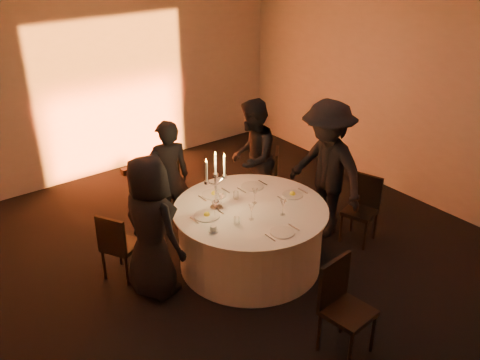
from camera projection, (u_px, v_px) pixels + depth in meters
floor at (250, 263)px, 6.50m from camera, size 7.00×7.00×0.00m
ceiling at (253, 7)px, 5.17m from camera, size 7.00×7.00×0.00m
wall_back at (111, 80)px, 8.33m from camera, size 7.00×0.00×7.00m
wall_right at (419, 99)px, 7.47m from camera, size 0.00×7.00×7.00m
uplighter_fixture at (129, 170)px, 8.76m from camera, size 0.25×0.12×0.10m
banquet_table at (250, 236)px, 6.33m from camera, size 1.80×1.80×0.77m
chair_left at (118, 243)px, 6.03m from camera, size 0.50×0.50×0.85m
chair_back_left at (161, 187)px, 7.07m from camera, size 0.53×0.53×1.01m
chair_back_right at (269, 176)px, 7.57m from camera, size 0.54×0.54×0.88m
chair_right at (363, 205)px, 6.81m from camera, size 0.48×0.48×0.87m
chair_front at (342, 302)px, 5.01m from camera, size 0.46×0.46×0.97m
guest_left at (151, 228)px, 5.67m from camera, size 0.67×0.89×1.64m
guest_back_left at (168, 178)px, 6.84m from camera, size 0.65×0.52×1.56m
guest_back_right at (252, 158)px, 7.30m from camera, size 1.01×0.99×1.65m
guest_right at (326, 170)px, 6.76m from camera, size 0.68×1.18×1.82m
plate_left at (207, 215)px, 5.98m from camera, size 0.36×0.30×0.08m
plate_back_left at (214, 194)px, 6.44m from camera, size 0.35×0.30×0.08m
plate_back_right at (252, 186)px, 6.63m from camera, size 0.35×0.28×0.01m
plate_right at (292, 194)px, 6.43m from camera, size 0.36×0.25×0.08m
plate_front at (282, 232)px, 5.67m from camera, size 0.36×0.26×0.01m
coffee_cup at (213, 229)px, 5.69m from camera, size 0.11×0.11×0.07m
candelabra at (216, 189)px, 6.04m from camera, size 0.30×0.14×0.72m
wine_glass_a at (283, 204)px, 5.95m from camera, size 0.07×0.07×0.19m
wine_glass_b at (252, 209)px, 5.86m from camera, size 0.07×0.07×0.19m
wine_glass_c at (221, 198)px, 6.09m from camera, size 0.07×0.07×0.19m
wine_glass_d at (255, 193)px, 6.20m from camera, size 0.07×0.07×0.19m
wine_glass_e at (215, 206)px, 5.91m from camera, size 0.07×0.07×0.19m
tumbler_a at (237, 221)px, 5.81m from camera, size 0.07×0.07×0.09m
tumbler_b at (236, 195)px, 6.34m from camera, size 0.07×0.07×0.09m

